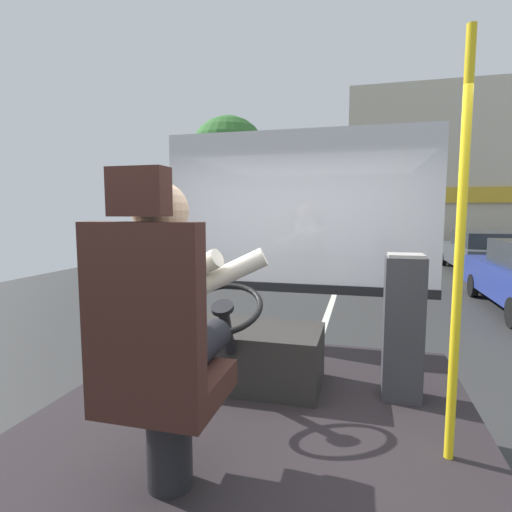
{
  "coord_description": "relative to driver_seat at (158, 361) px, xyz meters",
  "views": [
    {
      "loc": [
        0.59,
        -2.08,
        1.93
      ],
      "look_at": [
        -0.19,
        0.88,
        1.6
      ],
      "focal_mm": 28.54,
      "sensor_mm": 36.0,
      "label": 1
    }
  ],
  "objects": [
    {
      "name": "windshield_panel",
      "position": [
        0.21,
        2.24,
        0.44
      ],
      "size": [
        2.5,
        0.08,
        1.48
      ],
      "color": "silver"
    },
    {
      "name": "handrail_pole",
      "position": [
        1.24,
        0.62,
        0.42
      ],
      "size": [
        0.04,
        0.04,
        2.04
      ],
      "color": "yellow",
      "rests_on": "bus_floor"
    },
    {
      "name": "parked_car_charcoal",
      "position": [
        4.56,
        12.86,
        -0.65
      ],
      "size": [
        1.95,
        4.37,
        1.3
      ],
      "color": "#474C51",
      "rests_on": "ground"
    },
    {
      "name": "bus_driver",
      "position": [
        -0.0,
        0.12,
        0.22
      ],
      "size": [
        0.77,
        0.56,
        0.82
      ],
      "color": "black",
      "rests_on": "driver_seat"
    },
    {
      "name": "street_tree",
      "position": [
        -3.4,
        11.12,
        2.34
      ],
      "size": [
        2.46,
        2.46,
        4.94
      ],
      "color": "#4C3828",
      "rests_on": "ground"
    },
    {
      "name": "steering_console",
      "position": [
        -0.0,
        1.21,
        -0.38
      ],
      "size": [
        1.1,
        0.94,
        0.76
      ],
      "color": "#282623",
      "rests_on": "bus_floor"
    },
    {
      "name": "driver_seat",
      "position": [
        0.0,
        0.0,
        0.0
      ],
      "size": [
        0.48,
        0.48,
        1.38
      ],
      "color": "black",
      "rests_on": "bus_floor"
    },
    {
      "name": "ground",
      "position": [
        0.21,
        9.42,
        -1.34
      ],
      "size": [
        18.0,
        44.0,
        0.06
      ],
      "color": "#303030"
    },
    {
      "name": "fare_box",
      "position": [
        1.07,
        1.25,
        -0.13
      ],
      "size": [
        0.24,
        0.22,
        0.95
      ],
      "color": "#333338",
      "rests_on": "bus_floor"
    },
    {
      "name": "shop_building",
      "position": [
        6.64,
        18.75,
        2.18
      ],
      "size": [
        12.98,
        5.58,
        6.99
      ],
      "color": "#BCB29E",
      "rests_on": "ground"
    },
    {
      "name": "bus_floor",
      "position": [
        0.21,
        0.62,
        -0.96
      ],
      "size": [
        2.6,
        3.2,
        0.72
      ],
      "color": "#28282B",
      "rests_on": "ground"
    }
  ]
}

